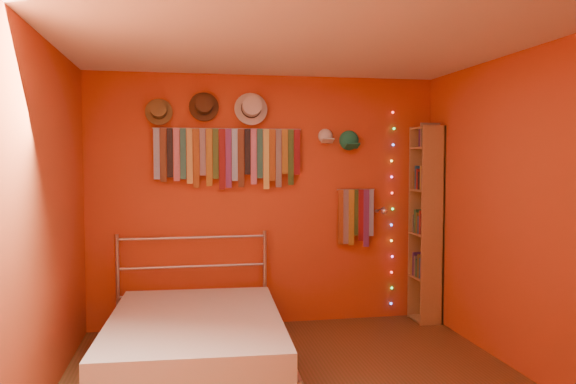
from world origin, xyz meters
TOP-DOWN VIEW (x-y plane):
  - back_wall at (0.00, 1.75)m, footprint 3.50×0.02m
  - right_wall at (1.75, 0.00)m, footprint 0.02×3.50m
  - left_wall at (-1.75, 0.00)m, footprint 0.02×3.50m
  - ceiling at (0.00, 0.00)m, footprint 3.50×3.50m
  - tie_rack at (-0.38, 1.69)m, footprint 1.45×0.03m
  - small_tie_rack at (0.92, 1.69)m, footprint 0.40×0.03m
  - fedora_olive at (-1.04, 1.66)m, footprint 0.26×0.14m
  - fedora_brown at (-0.62, 1.65)m, footprint 0.29×0.16m
  - fedora_white at (-0.16, 1.65)m, footprint 0.33×0.18m
  - cap_white at (0.60, 1.70)m, footprint 0.16×0.21m
  - cap_green at (0.85, 1.70)m, footprint 0.19×0.24m
  - fairy_lights at (1.32, 1.71)m, footprint 0.05×0.02m
  - reading_lamp at (1.16, 1.53)m, footprint 0.07×0.28m
  - bookshelf at (1.66, 1.53)m, footprint 0.25×0.34m
  - bed at (-0.74, 0.65)m, footprint 1.54×2.02m

SIDE VIEW (x-z plane):
  - bed at x=-0.74m, z-range -0.26..0.70m
  - bookshelf at x=1.66m, z-range 0.02..2.02m
  - small_tie_rack at x=0.92m, z-range 0.80..1.40m
  - reading_lamp at x=1.16m, z-range 1.10..1.19m
  - fairy_lights at x=1.32m, z-range 0.13..2.16m
  - back_wall at x=0.00m, z-range 0.00..2.50m
  - right_wall at x=1.75m, z-range 0.00..2.50m
  - left_wall at x=-1.75m, z-range 0.00..2.50m
  - tie_rack at x=-0.38m, z-range 1.41..2.01m
  - cap_green at x=0.85m, z-range 1.76..1.95m
  - cap_white at x=0.60m, z-range 1.82..1.98m
  - fedora_olive at x=-1.04m, z-range 2.00..2.25m
  - fedora_white at x=-0.16m, z-range 2.01..2.33m
  - fedora_brown at x=-0.62m, z-range 2.04..2.32m
  - ceiling at x=0.00m, z-range 2.49..2.51m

